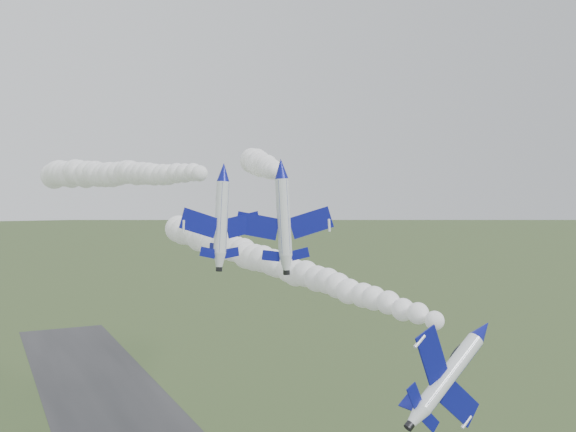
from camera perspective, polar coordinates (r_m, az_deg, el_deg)
name	(u,v)px	position (r m, az deg, el deg)	size (l,w,h in m)	color
jet_lead	(483,330)	(57.66, 16.98, -9.70)	(6.31, 12.09, 8.05)	white
smoke_trail_jet_lead	(267,261)	(86.16, -1.86, -4.01)	(4.77, 68.18, 4.77)	white
jet_pair_left	(224,172)	(66.92, -5.71, 3.94)	(9.58, 11.30, 2.82)	white
smoke_trail_jet_pair_left	(111,174)	(93.69, -15.45, 3.64)	(4.45, 54.25, 4.45)	white
jet_pair_right	(281,168)	(68.70, -0.60, 4.27)	(10.56, 12.22, 3.12)	white
smoke_trail_jet_pair_right	(260,164)	(105.64, -2.52, 4.66)	(4.94, 67.74, 4.94)	white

